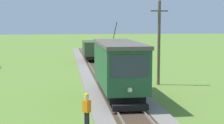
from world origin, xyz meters
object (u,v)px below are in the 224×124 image
Objects in this scene: red_tram at (119,67)px; freight_car at (93,50)px; track_worker at (87,109)px; utility_pole_mid at (159,42)px.

red_tram is 21.08m from freight_car.
track_worker is (-2.49, -27.19, -0.57)m from freight_car.
track_worker is at bearing -112.20° from red_tram.
utility_pole_mid is (4.05, -16.27, 1.94)m from freight_car.
red_tram is at bearing -145.76° from track_worker.
freight_car is at bearing -128.81° from track_worker.
utility_pole_mid is (4.04, 4.81, 1.30)m from red_tram.
utility_pole_mid reaches higher than freight_car.
red_tram is 1.64× the size of freight_car.
freight_car is 27.31m from track_worker.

